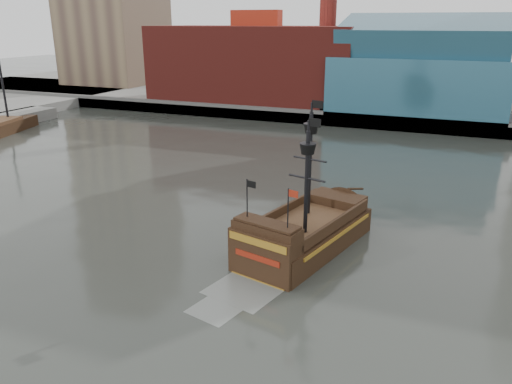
% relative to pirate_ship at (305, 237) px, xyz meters
% --- Properties ---
extents(ground, '(400.00, 400.00, 0.00)m').
position_rel_pirate_ship_xyz_m(ground, '(-6.91, -11.23, -1.17)').
color(ground, '#252823').
rests_on(ground, ground).
extents(promenade_far, '(220.00, 60.00, 2.00)m').
position_rel_pirate_ship_xyz_m(promenade_far, '(-6.91, 80.77, -0.17)').
color(promenade_far, slate).
rests_on(promenade_far, ground).
extents(seawall, '(220.00, 1.00, 2.60)m').
position_rel_pirate_ship_xyz_m(seawall, '(-6.91, 51.27, 0.13)').
color(seawall, '#4C4C49').
rests_on(seawall, ground).
extents(pirate_ship, '(9.15, 17.96, 12.90)m').
position_rel_pirate_ship_xyz_m(pirate_ship, '(0.00, 0.00, 0.00)').
color(pirate_ship, black).
rests_on(pirate_ship, ground).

